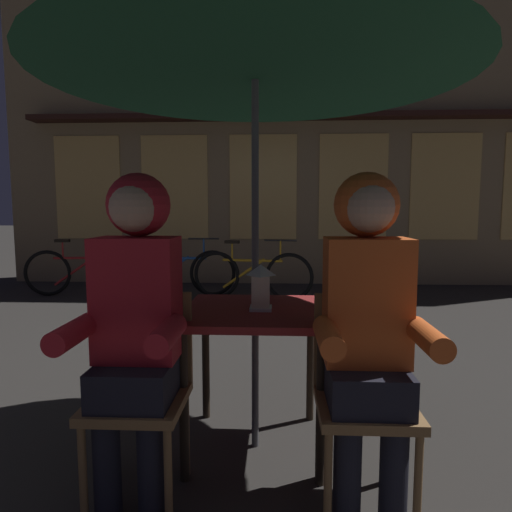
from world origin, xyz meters
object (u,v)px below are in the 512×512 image
at_px(person_right_hooded, 367,308).
at_px(lantern, 261,286).
at_px(chair_left, 142,382).
at_px(chair_right, 362,386).
at_px(person_left_hooded, 136,305).
at_px(bicycle_second, 177,272).
at_px(patio_umbrella, 255,39).
at_px(bicycle_nearest, 84,271).
at_px(cafe_table, 255,328).
at_px(bicycle_third, 252,275).

bearing_deg(person_right_hooded, lantern, 138.41).
relative_size(chair_left, chair_right, 1.00).
height_order(person_left_hooded, bicycle_second, person_left_hooded).
distance_m(patio_umbrella, bicycle_second, 4.53).
height_order(chair_right, person_left_hooded, person_left_hooded).
relative_size(lantern, bicycle_nearest, 0.14).
bearing_deg(person_left_hooded, lantern, 38.11).
xyz_separation_m(person_left_hooded, bicycle_second, (-0.84, 4.41, -0.50)).
distance_m(bicycle_nearest, bicycle_second, 1.35).
relative_size(cafe_table, patio_umbrella, 0.32).
bearing_deg(bicycle_second, chair_left, -79.02).
bearing_deg(chair_right, chair_left, 180.00).
xyz_separation_m(chair_right, person_left_hooded, (-0.96, -0.06, 0.36)).
height_order(chair_left, bicycle_nearest, chair_left).
bearing_deg(bicycle_second, patio_umbrella, -71.61).
relative_size(cafe_table, bicycle_second, 0.44).
relative_size(chair_left, bicycle_second, 0.52).
height_order(chair_left, bicycle_second, chair_left).
height_order(chair_right, bicycle_second, chair_right).
bearing_deg(bicycle_second, bicycle_nearest, -179.09).
xyz_separation_m(lantern, bicycle_nearest, (-2.71, 3.99, -0.51)).
bearing_deg(lantern, person_right_hooded, -41.59).
xyz_separation_m(lantern, chair_right, (0.45, -0.34, -0.37)).
distance_m(patio_umbrella, chair_right, 1.68).
height_order(cafe_table, bicycle_nearest, bicycle_nearest).
height_order(cafe_table, person_right_hooded, person_right_hooded).
relative_size(patio_umbrella, bicycle_nearest, 1.38).
bearing_deg(chair_right, bicycle_nearest, 126.11).
xyz_separation_m(lantern, bicycle_second, (-1.35, 4.01, -0.51)).
distance_m(bicycle_nearest, bicycle_third, 2.46).
distance_m(cafe_table, patio_umbrella, 1.42).
xyz_separation_m(bicycle_nearest, bicycle_second, (1.35, 0.02, 0.00)).
distance_m(lantern, chair_right, 0.68).
relative_size(person_left_hooded, bicycle_second, 0.83).
xyz_separation_m(patio_umbrella, person_left_hooded, (-0.48, -0.43, -1.21)).
bearing_deg(bicycle_nearest, patio_umbrella, -55.93).
distance_m(lantern, person_left_hooded, 0.65).
bearing_deg(cafe_table, chair_left, -142.45).
relative_size(chair_right, bicycle_nearest, 0.52).
height_order(patio_umbrella, lantern, patio_umbrella).
distance_m(bicycle_second, bicycle_third, 1.12).
bearing_deg(cafe_table, bicycle_second, 108.39).
relative_size(patio_umbrella, person_left_hooded, 1.65).
height_order(person_left_hooded, bicycle_third, person_left_hooded).
xyz_separation_m(bicycle_nearest, bicycle_third, (2.45, -0.20, 0.00)).
bearing_deg(patio_umbrella, bicycle_second, 108.39).
bearing_deg(person_left_hooded, bicycle_second, 100.84).
bearing_deg(cafe_table, lantern, -41.29).
height_order(cafe_table, chair_right, chair_right).
bearing_deg(person_left_hooded, bicycle_third, 86.58).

